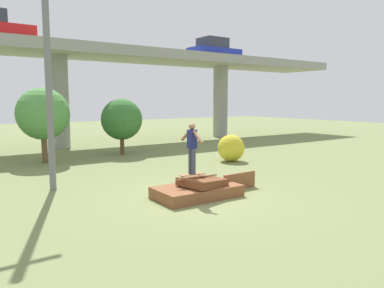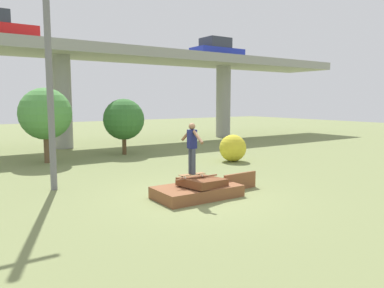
{
  "view_description": "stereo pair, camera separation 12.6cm",
  "coord_description": "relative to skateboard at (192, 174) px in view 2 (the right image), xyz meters",
  "views": [
    {
      "loc": [
        -6.26,
        -8.63,
        2.82
      ],
      "look_at": [
        -0.14,
        0.05,
        1.57
      ],
      "focal_mm": 35.0,
      "sensor_mm": 36.0,
      "label": 1
    },
    {
      "loc": [
        -6.15,
        -8.71,
        2.82
      ],
      "look_at": [
        -0.14,
        0.05,
        1.57
      ],
      "focal_mm": 35.0,
      "sensor_mm": 36.0,
      "label": 2
    }
  ],
  "objects": [
    {
      "name": "car_on_overpass_right",
      "position": [
        11.74,
        13.82,
        5.88
      ],
      "size": [
        3.97,
        1.81,
        1.42
      ],
      "color": "#1E2D9E",
      "rests_on": "highway_overpass"
    },
    {
      "name": "highway_overpass",
      "position": [
        0.14,
        13.59,
        4.59
      ],
      "size": [
        44.0,
        4.5,
        6.0
      ],
      "color": "gray",
      "rests_on": "ground_plane"
    },
    {
      "name": "skater",
      "position": [
        -0.0,
        0.0,
        0.86
      ],
      "size": [
        0.23,
        1.13,
        1.47
      ],
      "color": "#383D4C",
      "rests_on": "skateboard"
    },
    {
      "name": "tree_behind_right",
      "position": [
        -1.95,
        8.73,
        1.52
      ],
      "size": [
        2.32,
        2.32,
        3.37
      ],
      "color": "brown",
      "rests_on": "ground_plane"
    },
    {
      "name": "scrap_pile",
      "position": [
        0.16,
        -0.07,
        -0.46
      ],
      "size": [
        2.49,
        1.43,
        0.61
      ],
      "color": "brown",
      "rests_on": "ground_plane"
    },
    {
      "name": "scrap_plank_loose",
      "position": [
        1.82,
        -0.05,
        -0.42
      ],
      "size": [
        1.3,
        0.12,
        0.53
      ],
      "color": "brown",
      "rests_on": "ground_plane"
    },
    {
      "name": "tree_behind_left",
      "position": [
        2.02,
        9.18,
        1.14
      ],
      "size": [
        2.12,
        2.12,
        2.89
      ],
      "color": "brown",
      "rests_on": "ground_plane"
    },
    {
      "name": "bush_yellow_flowering",
      "position": [
        5.21,
        4.27,
        -0.06
      ],
      "size": [
        1.24,
        1.24,
        1.24
      ],
      "color": "gold",
      "rests_on": "ground_plane"
    },
    {
      "name": "utility_pole",
      "position": [
        -3.05,
        3.26,
        3.7
      ],
      "size": [
        1.3,
        0.2,
        8.52
      ],
      "color": "slate",
      "rests_on": "ground_plane"
    },
    {
      "name": "ground_plane",
      "position": [
        0.14,
        -0.05,
        -0.68
      ],
      "size": [
        80.0,
        80.0,
        0.0
      ],
      "primitive_type": "plane",
      "color": "olive"
    },
    {
      "name": "skateboard",
      "position": [
        0.0,
        0.0,
        0.0
      ],
      "size": [
        0.83,
        0.24,
        0.09
      ],
      "color": "brown",
      "rests_on": "scrap_pile"
    }
  ]
}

